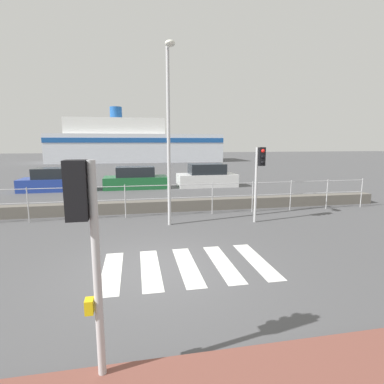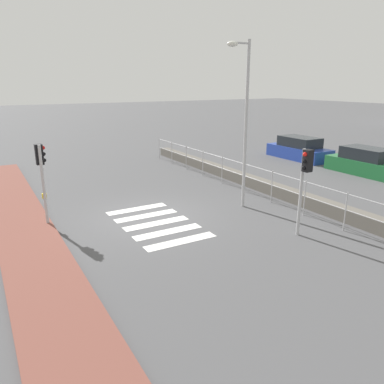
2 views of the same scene
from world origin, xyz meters
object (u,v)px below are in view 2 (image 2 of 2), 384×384
traffic_light_near (41,168)px  streetlamp (243,108)px  traffic_light_far (305,173)px  parked_car_green (365,163)px  parked_car_blue (299,149)px

traffic_light_near → streetlamp: (1.78, 6.95, 1.81)m
traffic_light_far → streetlamp: (-3.33, 0.09, 1.77)m
traffic_light_near → traffic_light_far: 8.55m
parked_car_green → traffic_light_far: bearing=-64.5°
parked_car_green → traffic_light_near: bearing=-92.2°
streetlamp → parked_car_blue: (-6.02, 9.34, -3.24)m
traffic_light_near → parked_car_green: (0.61, 16.29, -1.43)m
traffic_light_near → traffic_light_far: traffic_light_far is taller
streetlamp → parked_car_blue: 11.57m
traffic_light_near → parked_car_green: size_ratio=0.70×
parked_car_blue → traffic_light_near: bearing=-75.4°
traffic_light_far → parked_car_blue: size_ratio=0.66×
traffic_light_near → parked_car_blue: size_ratio=0.66×
parked_car_blue → parked_car_green: parked_car_green is taller
parked_car_blue → parked_car_green: (4.85, 0.00, 0.00)m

